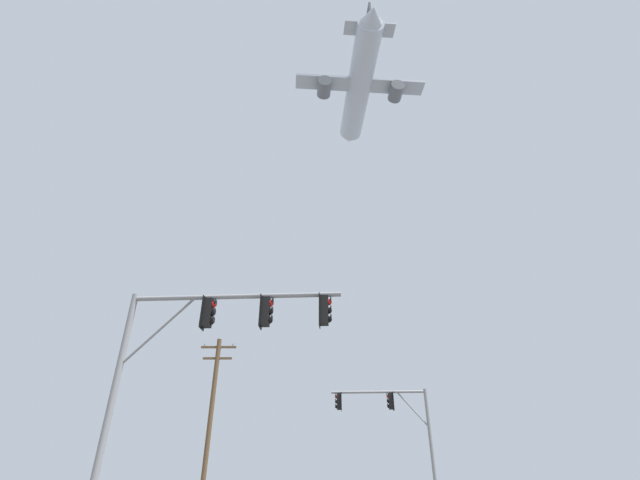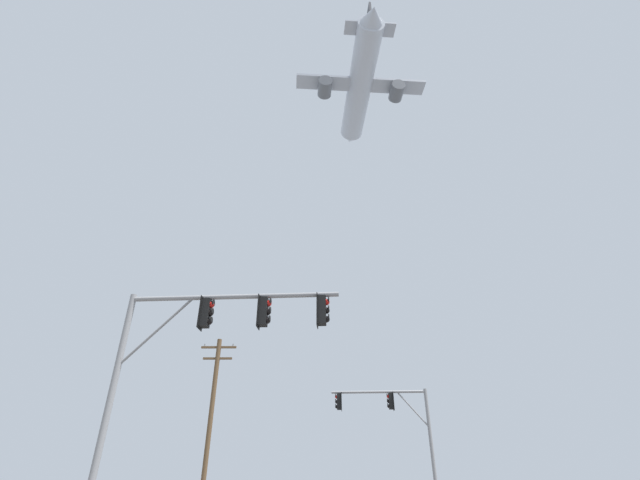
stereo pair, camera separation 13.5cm
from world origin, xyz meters
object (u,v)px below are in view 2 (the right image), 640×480
Objects in this scene: signal_pole_near at (207,337)px; airplane at (360,86)px; signal_pole_far at (394,416)px; utility_pole at (211,411)px.

airplane is (9.20, 32.94, 49.05)m from signal_pole_near.
signal_pole_far is at bearing -94.82° from airplane.
airplane is (1.60, 18.99, 49.56)m from signal_pole_far.
utility_pole is 54.19m from airplane.
signal_pole_near is at bearing -105.61° from airplane.
signal_pole_near is 0.75× the size of utility_pole.
signal_pole_near is 59.80m from airplane.
airplane is (12.27, 18.99, 49.25)m from utility_pole.
utility_pole is at bearing -122.88° from airplane.
signal_pole_far is 10.68m from utility_pole.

